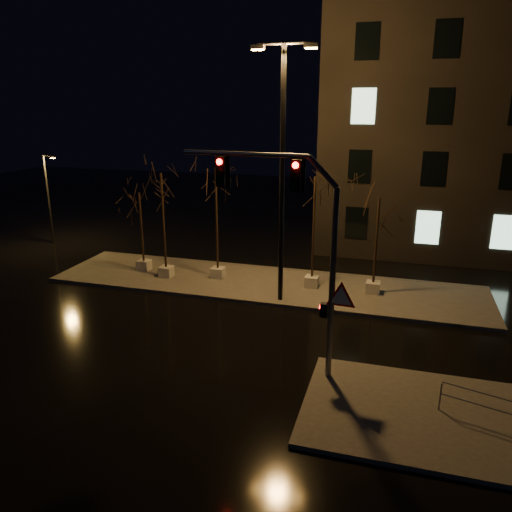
% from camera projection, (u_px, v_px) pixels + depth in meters
% --- Properties ---
extents(ground, '(90.00, 90.00, 0.00)m').
position_uv_depth(ground, '(224.00, 335.00, 20.11)').
color(ground, black).
rests_on(ground, ground).
extents(median, '(22.00, 5.00, 0.15)m').
position_uv_depth(median, '(264.00, 284.00, 25.59)').
color(median, '#4C4944').
rests_on(median, ground).
extents(sidewalk_corner, '(7.00, 5.00, 0.15)m').
position_uv_depth(sidewalk_corner, '(421.00, 415.00, 14.86)').
color(sidewalk_corner, '#4C4944').
rests_on(sidewalk_corner, ground).
extents(tree_0, '(1.80, 1.80, 4.42)m').
position_uv_depth(tree_0, '(140.00, 210.00, 26.53)').
color(tree_0, '#B9B7AC').
rests_on(tree_0, median).
extents(tree_1, '(1.80, 1.80, 5.62)m').
position_uv_depth(tree_1, '(162.00, 197.00, 25.23)').
color(tree_1, '#B9B7AC').
rests_on(tree_1, median).
extents(tree_2, '(1.80, 1.80, 5.91)m').
position_uv_depth(tree_2, '(216.00, 193.00, 24.99)').
color(tree_2, '#B9B7AC').
rests_on(tree_2, median).
extents(tree_3, '(1.80, 1.80, 5.66)m').
position_uv_depth(tree_3, '(314.00, 202.00, 23.74)').
color(tree_3, '#B9B7AC').
rests_on(tree_3, median).
extents(tree_4, '(1.80, 1.80, 4.81)m').
position_uv_depth(tree_4, '(378.00, 219.00, 23.16)').
color(tree_4, '#B9B7AC').
rests_on(tree_4, median).
extents(traffic_signal_mast, '(6.00, 0.63, 7.35)m').
position_uv_depth(traffic_signal_mast, '(298.00, 234.00, 15.89)').
color(traffic_signal_mast, slate).
rests_on(traffic_signal_mast, sidewalk_corner).
extents(streetlight_main, '(2.78, 0.33, 11.18)m').
position_uv_depth(streetlight_main, '(282.00, 160.00, 21.51)').
color(streetlight_main, black).
rests_on(streetlight_main, median).
extents(streetlight_far, '(1.14, 0.39, 5.82)m').
position_uv_depth(streetlight_far, '(49.00, 196.00, 32.44)').
color(streetlight_far, black).
rests_on(streetlight_far, ground).
extents(guard_rail_a, '(2.14, 0.68, 0.96)m').
position_uv_depth(guard_rail_a, '(480.00, 403.00, 14.25)').
color(guard_rail_a, slate).
rests_on(guard_rail_a, sidewalk_corner).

